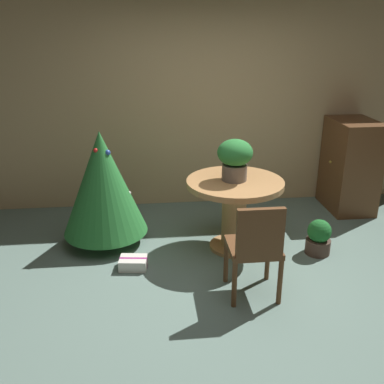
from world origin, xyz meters
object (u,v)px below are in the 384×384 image
object	(u,v)px
round_dining_table	(234,202)
flower_vase	(235,157)
wooden_cabinet	(350,166)
gift_box_cream	(133,263)
wooden_chair_near	(256,246)
holiday_tree	(103,183)
potted_plant	(319,237)

from	to	relation	value
round_dining_table	flower_vase	bearing A→B (deg)	120.95
wooden_cabinet	gift_box_cream	bearing A→B (deg)	-155.43
flower_vase	gift_box_cream	size ratio (longest dim) A/B	1.46
wooden_chair_near	holiday_tree	distance (m)	1.83
round_dining_table	wooden_chair_near	distance (m)	0.93
wooden_chair_near	wooden_cabinet	xyz separation A→B (m)	(1.68, 1.86, 0.07)
round_dining_table	potted_plant	world-z (taller)	round_dining_table
flower_vase	potted_plant	world-z (taller)	flower_vase
flower_vase	wooden_cabinet	distance (m)	1.98
flower_vase	wooden_chair_near	distance (m)	1.07
gift_box_cream	potted_plant	xyz separation A→B (m)	(1.93, 0.10, 0.13)
flower_vase	gift_box_cream	bearing A→B (deg)	-162.25
flower_vase	wooden_chair_near	xyz separation A→B (m)	(0.01, -0.94, -0.51)
holiday_tree	gift_box_cream	bearing A→B (deg)	-63.14
round_dining_table	wooden_chair_near	xyz separation A→B (m)	(0.00, -0.93, -0.03)
round_dining_table	gift_box_cream	world-z (taller)	round_dining_table
round_dining_table	flower_vase	size ratio (longest dim) A/B	2.36
wooden_cabinet	round_dining_table	bearing A→B (deg)	-150.95
wooden_cabinet	wooden_chair_near	bearing A→B (deg)	-132.13
round_dining_table	potted_plant	bearing A→B (deg)	-14.07
wooden_chair_near	potted_plant	distance (m)	1.17
flower_vase	gift_box_cream	distance (m)	1.46
holiday_tree	potted_plant	world-z (taller)	holiday_tree
holiday_tree	potted_plant	distance (m)	2.34
gift_box_cream	wooden_cabinet	bearing A→B (deg)	24.57
potted_plant	holiday_tree	bearing A→B (deg)	167.55
round_dining_table	potted_plant	distance (m)	0.96
round_dining_table	gift_box_cream	xyz separation A→B (m)	(-1.06, -0.32, -0.48)
wooden_cabinet	potted_plant	bearing A→B (deg)	-125.41
holiday_tree	flower_vase	bearing A→B (deg)	-10.81
wooden_chair_near	flower_vase	bearing A→B (deg)	90.60
holiday_tree	gift_box_cream	world-z (taller)	holiday_tree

